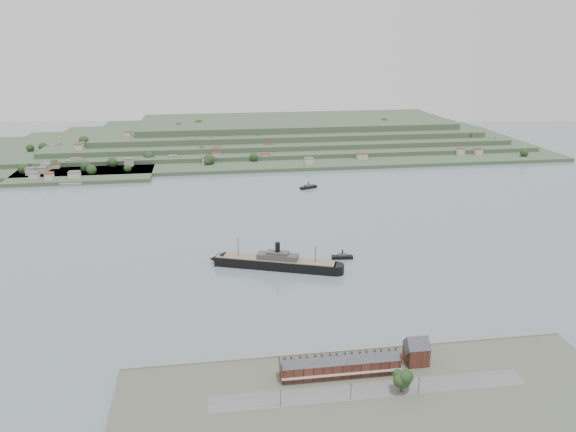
{
  "coord_description": "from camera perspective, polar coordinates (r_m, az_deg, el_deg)",
  "views": [
    {
      "loc": [
        -66.22,
        -382.64,
        150.17
      ],
      "look_at": [
        -4.33,
        30.0,
        13.58
      ],
      "focal_mm": 35.0,
      "sensor_mm": 36.0,
      "label": 1
    }
  ],
  "objects": [
    {
      "name": "tugboat",
      "position": [
        393.78,
        5.54,
        -4.13
      ],
      "size": [
        14.96,
        5.22,
        6.6
      ],
      "color": "black",
      "rests_on": "ground"
    },
    {
      "name": "near_shore",
      "position": [
        254.96,
        8.64,
        -17.92
      ],
      "size": [
        220.0,
        80.0,
        2.6
      ],
      "color": "#4C5142",
      "rests_on": "ground"
    },
    {
      "name": "ferry_east",
      "position": [
        568.78,
        2.09,
        2.98
      ],
      "size": [
        18.74,
        12.27,
        6.86
      ],
      "color": "black",
      "rests_on": "ground"
    },
    {
      "name": "ground",
      "position": [
        416.35,
        1.2,
        -3.02
      ],
      "size": [
        1400.0,
        1400.0,
        0.0
      ],
      "primitive_type": "plane",
      "color": "slate",
      "rests_on": "ground"
    },
    {
      "name": "gabled_building",
      "position": [
        277.03,
        12.91,
        -13.22
      ],
      "size": [
        10.4,
        10.18,
        14.09
      ],
      "color": "#412317",
      "rests_on": "ground"
    },
    {
      "name": "fig_tree",
      "position": [
        255.83,
        11.61,
        -15.9
      ],
      "size": [
        9.66,
        8.36,
        10.78
      ],
      "color": "#3B2C1B",
      "rests_on": "ground"
    },
    {
      "name": "steamship",
      "position": [
        376.16,
        -1.65,
        -4.73
      ],
      "size": [
        88.99,
        40.65,
        22.21
      ],
      "color": "black",
      "rests_on": "ground"
    },
    {
      "name": "far_peninsula",
      "position": [
        793.57,
        -1.6,
        8.08
      ],
      "size": [
        760.0,
        309.0,
        30.0
      ],
      "color": "#344930",
      "rests_on": "ground"
    },
    {
      "name": "terrace_row",
      "position": [
        264.13,
        5.34,
        -14.83
      ],
      "size": [
        55.6,
        9.8,
        11.07
      ],
      "color": "#412317",
      "rests_on": "ground"
    }
  ]
}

